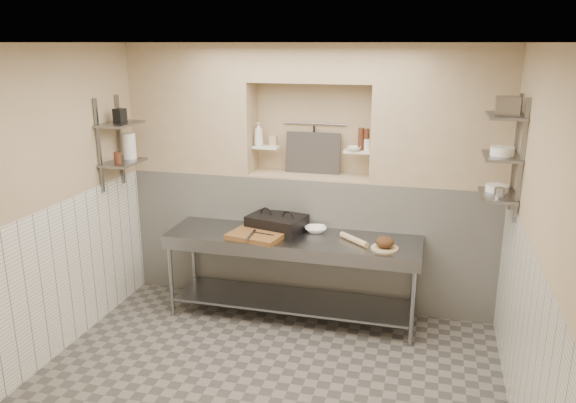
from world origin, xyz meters
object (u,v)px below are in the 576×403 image
(cutting_board, at_px, (256,236))
(bowl_alcove, at_px, (354,149))
(prep_table, at_px, (292,260))
(rolling_pin, at_px, (354,239))
(mixing_bowl, at_px, (316,229))
(bottle_soap, at_px, (259,134))
(jug_left, at_px, (129,146))
(bread_loaf, at_px, (385,242))
(panini_press, at_px, (277,223))

(cutting_board, relative_size, bowl_alcove, 3.66)
(prep_table, relative_size, rolling_pin, 6.80)
(prep_table, xyz_separation_m, bowl_alcove, (0.53, 0.52, 1.09))
(mixing_bowl, relative_size, rolling_pin, 0.58)
(bottle_soap, height_order, jug_left, bottle_soap)
(cutting_board, xyz_separation_m, mixing_bowl, (0.54, 0.33, 0.00))
(cutting_board, xyz_separation_m, bottle_soap, (-0.17, 0.68, 0.92))
(bread_loaf, relative_size, jug_left, 0.66)
(rolling_pin, height_order, bread_loaf, bread_loaf)
(cutting_board, height_order, mixing_bowl, mixing_bowl)
(bread_loaf, height_order, bottle_soap, bottle_soap)
(bottle_soap, xyz_separation_m, jug_left, (-1.26, -0.54, -0.09))
(panini_press, distance_m, bowl_alcove, 1.12)
(jug_left, bearing_deg, bowl_alcove, 12.42)
(mixing_bowl, xyz_separation_m, bottle_soap, (-0.72, 0.35, 0.91))
(prep_table, relative_size, bottle_soap, 10.12)
(cutting_board, relative_size, bottle_soap, 2.07)
(panini_press, bearing_deg, bread_loaf, -0.19)
(jug_left, bearing_deg, panini_press, 5.89)
(prep_table, bearing_deg, mixing_bowl, 44.49)
(prep_table, height_order, jug_left, jug_left)
(prep_table, bearing_deg, cutting_board, -158.96)
(rolling_pin, distance_m, bread_loaf, 0.33)
(panini_press, distance_m, rolling_pin, 0.86)
(rolling_pin, xyz_separation_m, bowl_alcove, (-0.10, 0.53, 0.81))
(panini_press, xyz_separation_m, rolling_pin, (0.84, -0.19, -0.05))
(bowl_alcove, bearing_deg, bread_loaf, -57.29)
(panini_press, relative_size, jug_left, 2.38)
(prep_table, height_order, cutting_board, cutting_board)
(cutting_board, bearing_deg, bowl_alcove, 36.79)
(panini_press, relative_size, bread_loaf, 3.60)
(panini_press, height_order, cutting_board, panini_press)
(panini_press, relative_size, mixing_bowl, 2.89)
(rolling_pin, distance_m, bowl_alcove, 0.97)
(panini_press, bearing_deg, rolling_pin, 1.62)
(prep_table, bearing_deg, panini_press, 140.08)
(bread_loaf, bearing_deg, jug_left, 177.18)
(cutting_board, bearing_deg, rolling_pin, 6.95)
(bowl_alcove, bearing_deg, mixing_bowl, -135.52)
(prep_table, height_order, bread_loaf, bread_loaf)
(bowl_alcove, bearing_deg, rolling_pin, -79.17)
(panini_press, bearing_deg, bowl_alcove, 39.28)
(mixing_bowl, distance_m, jug_left, 2.15)
(bowl_alcove, relative_size, jug_left, 0.53)
(bottle_soap, distance_m, jug_left, 1.37)
(prep_table, relative_size, panini_press, 4.03)
(panini_press, bearing_deg, mixing_bowl, 17.52)
(mixing_bowl, bearing_deg, bowl_alcove, 44.48)
(jug_left, bearing_deg, rolling_pin, -0.62)
(rolling_pin, height_order, jug_left, jug_left)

